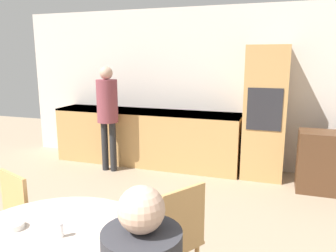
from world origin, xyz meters
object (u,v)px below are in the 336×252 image
object	(u,v)px
bowl_near	(14,226)
person_standing	(107,107)
chair_far_left	(5,227)
oven_unit	(265,113)
chair_far_right	(175,237)

from	to	relation	value
bowl_near	person_standing	bearing A→B (deg)	108.87
bowl_near	chair_far_left	bearing A→B (deg)	141.90
oven_unit	person_standing	bearing A→B (deg)	-167.76
person_standing	chair_far_right	bearing A→B (deg)	-52.46
chair_far_left	bowl_near	size ratio (longest dim) A/B	7.30
oven_unit	chair_far_right	bearing A→B (deg)	-99.12
chair_far_left	person_standing	world-z (taller)	person_standing
chair_far_left	chair_far_right	xyz separation A→B (m)	(1.29, 0.28, 0.00)
chair_far_left	person_standing	bearing A→B (deg)	123.10
oven_unit	bowl_near	world-z (taller)	oven_unit
person_standing	bowl_near	xyz separation A→B (m)	(1.05, -3.09, -0.24)
chair_far_right	person_standing	bearing A→B (deg)	-109.85
chair_far_right	bowl_near	world-z (taller)	chair_far_right
chair_far_right	oven_unit	bearing A→B (deg)	-156.51
oven_unit	chair_far_left	xyz separation A→B (m)	(-1.76, -3.24, -0.47)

